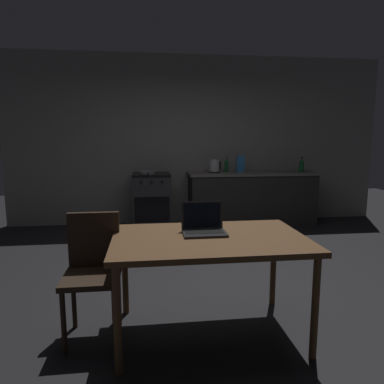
# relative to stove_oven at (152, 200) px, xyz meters

# --- Properties ---
(ground_plane) EXTENTS (12.00, 12.00, 0.00)m
(ground_plane) POSITION_rel_stove_oven_xyz_m (0.51, -2.35, -0.44)
(ground_plane) COLOR black
(back_wall) EXTENTS (6.40, 0.10, 2.83)m
(back_wall) POSITION_rel_stove_oven_xyz_m (0.81, 0.35, 0.97)
(back_wall) COLOR gray
(back_wall) RESTS_ON ground_plane
(kitchen_counter) EXTENTS (2.16, 0.64, 0.89)m
(kitchen_counter) POSITION_rel_stove_oven_xyz_m (1.68, 0.00, 0.00)
(kitchen_counter) COLOR #282623
(kitchen_counter) RESTS_ON ground_plane
(stove_oven) EXTENTS (0.60, 0.62, 0.89)m
(stove_oven) POSITION_rel_stove_oven_xyz_m (0.00, 0.00, 0.00)
(stove_oven) COLOR #2D2D30
(stove_oven) RESTS_ON ground_plane
(dining_table) EXTENTS (1.40, 0.90, 0.75)m
(dining_table) POSITION_rel_stove_oven_xyz_m (0.38, -3.26, 0.24)
(dining_table) COLOR brown
(dining_table) RESTS_ON ground_plane
(chair) EXTENTS (0.40, 0.40, 0.91)m
(chair) POSITION_rel_stove_oven_xyz_m (-0.47, -3.15, 0.08)
(chair) COLOR #2D2116
(chair) RESTS_ON ground_plane
(laptop) EXTENTS (0.32, 0.25, 0.23)m
(laptop) POSITION_rel_stove_oven_xyz_m (0.35, -3.15, 0.35)
(laptop) COLOR #232326
(laptop) RESTS_ON dining_table
(electric_kettle) EXTENTS (0.20, 0.18, 0.22)m
(electric_kettle) POSITION_rel_stove_oven_xyz_m (1.04, 0.00, 0.55)
(electric_kettle) COLOR black
(electric_kettle) RESTS_ON kitchen_counter
(bottle) EXTENTS (0.08, 0.08, 0.24)m
(bottle) POSITION_rel_stove_oven_xyz_m (2.52, -0.05, 0.56)
(bottle) COLOR #19592D
(bottle) RESTS_ON kitchen_counter
(frying_pan) EXTENTS (0.27, 0.44, 0.05)m
(frying_pan) POSITION_rel_stove_oven_xyz_m (-0.06, -0.03, 0.47)
(frying_pan) COLOR gray
(frying_pan) RESTS_ON stove_oven
(cereal_box) EXTENTS (0.13, 0.05, 0.28)m
(cereal_box) POSITION_rel_stove_oven_xyz_m (1.49, 0.02, 0.58)
(cereal_box) COLOR #3372B2
(cereal_box) RESTS_ON kitchen_counter
(bottle_b) EXTENTS (0.07, 0.07, 0.26)m
(bottle_b) POSITION_rel_stove_oven_xyz_m (1.26, 0.08, 0.57)
(bottle_b) COLOR #19592D
(bottle_b) RESTS_ON kitchen_counter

